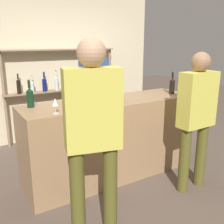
{
  "coord_description": "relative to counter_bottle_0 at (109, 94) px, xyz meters",
  "views": [
    {
      "loc": [
        -1.73,
        -2.82,
        1.79
      ],
      "look_at": [
        0.0,
        0.0,
        0.89
      ],
      "focal_mm": 42.0,
      "sensor_mm": 36.0,
      "label": 1
    }
  ],
  "objects": [
    {
      "name": "ground_plane",
      "position": [
        0.17,
        0.21,
        -1.19
      ],
      "size": [
        16.0,
        16.0,
        0.0
      ],
      "primitive_type": "plane",
      "color": "brown"
    },
    {
      "name": "bar_counter",
      "position": [
        0.17,
        0.21,
        -0.66
      ],
      "size": [
        2.35,
        0.69,
        1.05
      ],
      "primitive_type": "cube",
      "color": "#997551",
      "rests_on": "ground_plane"
    },
    {
      "name": "back_wall",
      "position": [
        0.17,
        2.15,
        0.21
      ],
      "size": [
        3.95,
        0.12,
        2.8
      ],
      "primitive_type": "cube",
      "color": "beige",
      "rests_on": "ground_plane"
    },
    {
      "name": "back_shelf",
      "position": [
        0.17,
        1.97,
        -0.09
      ],
      "size": [
        2.1,
        0.18,
        1.66
      ],
      "color": "#897056",
      "rests_on": "ground_plane"
    },
    {
      "name": "counter_bottle_0",
      "position": [
        0.0,
        0.0,
        0.0
      ],
      "size": [
        0.09,
        0.09,
        0.35
      ],
      "color": "black",
      "rests_on": "bar_counter"
    },
    {
      "name": "counter_bottle_1",
      "position": [
        -0.26,
        0.05,
        0.01
      ],
      "size": [
        0.07,
        0.07,
        0.36
      ],
      "color": "black",
      "rests_on": "bar_counter"
    },
    {
      "name": "counter_bottle_2",
      "position": [
        1.15,
        0.13,
        -0.01
      ],
      "size": [
        0.08,
        0.08,
        0.32
      ],
      "color": "black",
      "rests_on": "bar_counter"
    },
    {
      "name": "counter_bottle_3",
      "position": [
        -0.23,
        0.37,
        0.01
      ],
      "size": [
        0.08,
        0.08,
        0.36
      ],
      "color": "silver",
      "rests_on": "bar_counter"
    },
    {
      "name": "counter_bottle_4",
      "position": [
        0.21,
        0.44,
        -0.01
      ],
      "size": [
        0.08,
        0.08,
        0.32
      ],
      "color": "silver",
      "rests_on": "bar_counter"
    },
    {
      "name": "counter_bottle_5",
      "position": [
        -0.82,
        0.38,
        -0.01
      ],
      "size": [
        0.08,
        0.08,
        0.33
      ],
      "color": "black",
      "rests_on": "bar_counter"
    },
    {
      "name": "wine_glass",
      "position": [
        -0.67,
        -0.03,
        -0.01
      ],
      "size": [
        0.07,
        0.07,
        0.17
      ],
      "color": "silver",
      "rests_on": "bar_counter"
    },
    {
      "name": "ice_bucket",
      "position": [
        0.18,
        0.22,
        -0.02
      ],
      "size": [
        0.21,
        0.21,
        0.23
      ],
      "color": "black",
      "rests_on": "bar_counter"
    },
    {
      "name": "cork_jar",
      "position": [
        -0.01,
        0.4,
        -0.06
      ],
      "size": [
        0.1,
        0.1,
        0.16
      ],
      "color": "silver",
      "rests_on": "bar_counter"
    },
    {
      "name": "server_behind_counter",
      "position": [
        0.33,
        1.0,
        -0.14
      ],
      "size": [
        0.47,
        0.28,
        1.76
      ],
      "rotation": [
        0.0,
        0.0,
        -1.38
      ],
      "color": "#121C33",
      "rests_on": "ground_plane"
    },
    {
      "name": "customer_left",
      "position": [
        -0.58,
        -0.71,
        -0.11
      ],
      "size": [
        0.52,
        0.32,
        1.83
      ],
      "rotation": [
        0.0,
        0.0,
        1.32
      ],
      "color": "brown",
      "rests_on": "ground_plane"
    },
    {
      "name": "customer_right",
      "position": [
        0.84,
        -0.61,
        -0.2
      ],
      "size": [
        0.47,
        0.22,
        1.68
      ],
      "rotation": [
        0.0,
        0.0,
        1.59
      ],
      "color": "brown",
      "rests_on": "ground_plane"
    }
  ]
}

